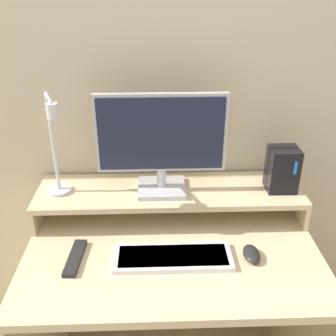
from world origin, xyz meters
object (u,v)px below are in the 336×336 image
at_px(router_dock, 282,169).
at_px(keyboard, 172,257).
at_px(desk_lamp, 55,153).
at_px(monitor, 161,141).
at_px(mouse, 252,254).
at_px(remote_control, 75,258).

bearing_deg(router_dock, keyboard, -148.21).
bearing_deg(desk_lamp, monitor, 5.67).
xyz_separation_m(router_dock, keyboard, (-0.44, -0.27, -0.19)).
height_order(mouse, remote_control, mouse).
relative_size(router_dock, mouse, 1.76).
relative_size(router_dock, keyboard, 0.43).
bearing_deg(keyboard, monitor, 95.74).
bearing_deg(keyboard, mouse, 0.25).
relative_size(monitor, mouse, 4.91).
bearing_deg(mouse, monitor, 137.25).
distance_m(desk_lamp, router_dock, 0.86).
xyz_separation_m(monitor, keyboard, (0.03, -0.28, -0.31)).
relative_size(keyboard, remote_control, 2.15).
bearing_deg(mouse, desk_lamp, 160.55).
xyz_separation_m(keyboard, remote_control, (-0.33, 0.01, -0.00)).
bearing_deg(monitor, keyboard, -84.26).
bearing_deg(mouse, router_dock, 58.97).
distance_m(desk_lamp, remote_control, 0.38).
bearing_deg(remote_control, keyboard, -1.93).
bearing_deg(router_dock, monitor, 178.70).
distance_m(router_dock, keyboard, 0.55).
height_order(desk_lamp, mouse, desk_lamp).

